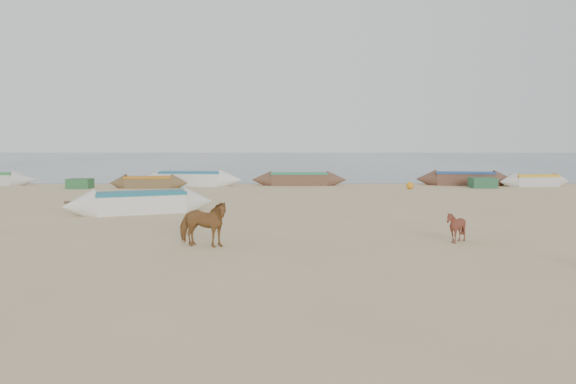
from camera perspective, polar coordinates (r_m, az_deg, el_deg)
The scene contains 8 objects.
ground at distance 16.96m, azimuth 0.04°, elevation -4.55°, with size 140.00×140.00×0.00m, color tan.
sea at distance 98.77m, azimuth -0.15°, elevation 3.39°, with size 160.00×160.00×0.00m, color slate.
cow_adult at distance 15.39m, azimuth -8.67°, elevation -3.20°, with size 0.68×1.50×1.27m, color brown.
calf_front at distance 16.57m, azimuth 16.69°, elevation -3.42°, with size 0.72×0.81×0.90m, color #5A281C.
near_canoe at distance 23.30m, azimuth -14.77°, elevation -1.03°, with size 5.92×1.34×0.87m, color silver, non-canonical shape.
debris_pile at distance 26.76m, azimuth -17.02°, elevation -0.73°, with size 3.69×3.69×0.48m, color brown.
waterline_canoes at distance 37.07m, azimuth -2.12°, elevation 1.31°, with size 62.21×4.86×0.95m.
beach_clutter at distance 36.34m, azimuth 6.24°, elevation 1.01°, with size 44.56×5.42×0.64m.
Camera 1 is at (-0.07, -16.73, 2.82)m, focal length 35.00 mm.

